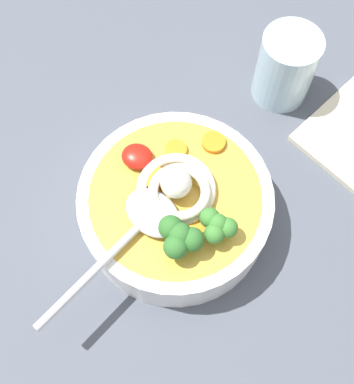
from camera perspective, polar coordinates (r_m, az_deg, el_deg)
The scene contains 12 objects.
table_slab at distance 57.01cm, azimuth 2.89°, elevation -4.56°, with size 133.27×133.27×3.41cm, color #474C56.
soup_bowl at distance 52.95cm, azimuth -0.00°, elevation -1.28°, with size 20.06×20.06×6.08cm.
noodle_pile at distance 49.22cm, azimuth 0.02°, elevation 0.47°, with size 8.82×8.65×3.55cm.
soup_spoon at distance 48.27cm, azimuth -3.95°, elevation -3.53°, with size 9.94×17.14×1.60cm.
chili_sauce_dollop at distance 51.36cm, azimuth -4.60°, elevation 4.10°, with size 3.26×2.93×1.47cm, color #B2190F.
broccoli_floret_front at distance 47.00cm, azimuth 4.65°, elevation -3.88°, with size 3.89×3.34×3.07cm.
broccoli_floret_near_spoon at distance 46.11cm, azimuth 0.30°, elevation -5.20°, with size 4.59×3.95×3.63cm.
carrot_slice_center at distance 48.93cm, azimuth 2.16°, elevation -3.21°, with size 2.47×2.47×0.40cm, color orange.
carrot_slice_left at distance 52.14cm, azimuth -0.11°, elevation 4.89°, with size 2.31×2.31×0.47cm, color orange.
carrot_slice_rear at distance 52.64cm, azimuth 4.21°, elevation 5.70°, with size 2.50×2.50×0.58cm, color orange.
carrot_slice_right at distance 50.48cm, azimuth -2.48°, elevation 1.52°, with size 2.46×2.46×0.78cm, color orange.
drinking_glass at distance 61.51cm, azimuth 12.35°, elevation 13.79°, with size 6.89×6.89×9.17cm, color silver.
Camera 1 is at (3.51, -18.66, 55.46)cm, focal length 46.49 mm.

